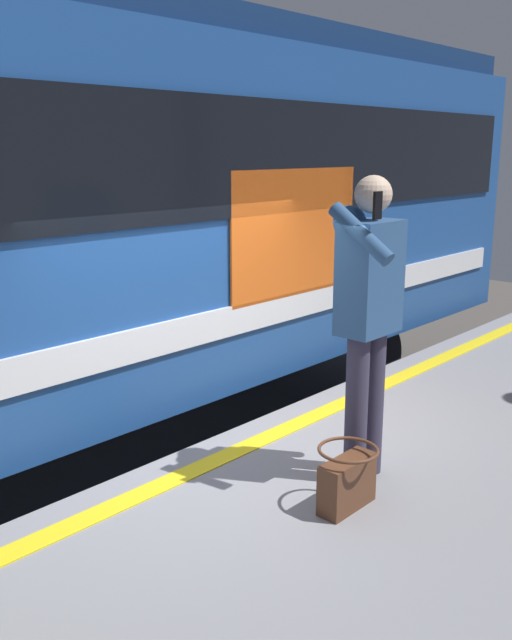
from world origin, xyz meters
TOP-DOWN VIEW (x-y plane):
  - ground_plane at (0.00, 0.00)m, footprint 23.47×23.47m
  - safety_line at (0.00, 0.30)m, footprint 12.33×0.16m
  - track_rail_near at (0.00, -1.11)m, footprint 16.35×0.08m
  - track_rail_far at (0.00, -2.54)m, footprint 16.35×0.08m
  - passenger at (-0.20, 1.12)m, footprint 0.57×0.55m
  - handbag at (0.21, 1.30)m, footprint 0.39×0.35m

SIDE VIEW (x-z plane):
  - ground_plane at x=0.00m, z-range 0.00..0.00m
  - track_rail_near at x=0.00m, z-range 0.00..0.16m
  - track_rail_far at x=0.00m, z-range 0.00..0.16m
  - safety_line at x=0.00m, z-range 0.88..0.89m
  - handbag at x=0.21m, z-range 0.88..1.25m
  - passenger at x=-0.20m, z-range 1.06..2.94m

